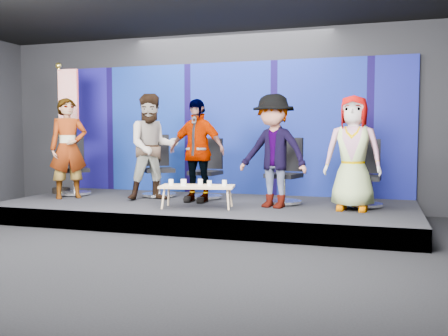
{
  "coord_description": "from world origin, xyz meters",
  "views": [
    {
      "loc": [
        2.85,
        -5.6,
        1.48
      ],
      "look_at": [
        0.36,
        2.4,
        0.91
      ],
      "focal_mm": 40.0,
      "sensor_mm": 36.0,
      "label": 1
    }
  ],
  "objects_px": {
    "panelist_a": "(68,148)",
    "chair_b": "(158,176)",
    "mug_b": "(184,183)",
    "mug_d": "(209,183)",
    "chair_e": "(365,184)",
    "flag_stand": "(65,125)",
    "panelist_b": "(153,147)",
    "mug_a": "(171,182)",
    "coffee_table": "(197,187)",
    "chair_c": "(207,179)",
    "chair_d": "(285,182)",
    "mug_c": "(200,182)",
    "mug_e": "(224,183)",
    "panelist_e": "(353,153)",
    "panelist_d": "(273,151)",
    "panelist_c": "(197,151)",
    "chair_a": "(74,176)"
  },
  "relations": [
    {
      "from": "chair_d",
      "to": "mug_c",
      "type": "xyz_separation_m",
      "value": [
        -1.24,
        -0.81,
        0.04
      ]
    },
    {
      "from": "panelist_c",
      "to": "mug_d",
      "type": "relative_size",
      "value": 20.84
    },
    {
      "from": "panelist_a",
      "to": "coffee_table",
      "type": "height_order",
      "value": "panelist_a"
    },
    {
      "from": "chair_b",
      "to": "mug_a",
      "type": "distance_m",
      "value": 1.44
    },
    {
      "from": "chair_a",
      "to": "chair_e",
      "type": "relative_size",
      "value": 1.04
    },
    {
      "from": "mug_c",
      "to": "flag_stand",
      "type": "bearing_deg",
      "value": 163.04
    },
    {
      "from": "panelist_e",
      "to": "flag_stand",
      "type": "xyz_separation_m",
      "value": [
        -5.58,
        0.58,
        0.48
      ]
    },
    {
      "from": "mug_e",
      "to": "flag_stand",
      "type": "xyz_separation_m",
      "value": [
        -3.62,
        0.98,
        0.97
      ]
    },
    {
      "from": "chair_d",
      "to": "panelist_d",
      "type": "height_order",
      "value": "panelist_d"
    },
    {
      "from": "chair_a",
      "to": "mug_b",
      "type": "height_order",
      "value": "chair_a"
    },
    {
      "from": "panelist_b",
      "to": "chair_e",
      "type": "relative_size",
      "value": 1.73
    },
    {
      "from": "panelist_b",
      "to": "panelist_e",
      "type": "distance_m",
      "value": 3.49
    },
    {
      "from": "coffee_table",
      "to": "flag_stand",
      "type": "bearing_deg",
      "value": 161.38
    },
    {
      "from": "panelist_a",
      "to": "chair_e",
      "type": "xyz_separation_m",
      "value": [
        5.25,
        0.53,
        -0.56
      ]
    },
    {
      "from": "mug_a",
      "to": "chair_e",
      "type": "bearing_deg",
      "value": 18.55
    },
    {
      "from": "chair_c",
      "to": "flag_stand",
      "type": "distance_m",
      "value": 3.11
    },
    {
      "from": "coffee_table",
      "to": "mug_b",
      "type": "xyz_separation_m",
      "value": [
        -0.19,
        -0.12,
        0.08
      ]
    },
    {
      "from": "mug_a",
      "to": "panelist_c",
      "type": "bearing_deg",
      "value": 75.69
    },
    {
      "from": "chair_c",
      "to": "panelist_c",
      "type": "height_order",
      "value": "panelist_c"
    },
    {
      "from": "panelist_e",
      "to": "panelist_b",
      "type": "bearing_deg",
      "value": -179.77
    },
    {
      "from": "chair_a",
      "to": "panelist_a",
      "type": "distance_m",
      "value": 0.75
    },
    {
      "from": "mug_c",
      "to": "mug_e",
      "type": "relative_size",
      "value": 1.06
    },
    {
      "from": "mug_c",
      "to": "flag_stand",
      "type": "height_order",
      "value": "flag_stand"
    },
    {
      "from": "chair_c",
      "to": "chair_d",
      "type": "relative_size",
      "value": 0.98
    },
    {
      "from": "chair_e",
      "to": "mug_a",
      "type": "distance_m",
      "value": 3.17
    },
    {
      "from": "chair_e",
      "to": "mug_a",
      "type": "relative_size",
      "value": 12.12
    },
    {
      "from": "coffee_table",
      "to": "chair_e",
      "type": "bearing_deg",
      "value": 20.69
    },
    {
      "from": "panelist_e",
      "to": "mug_b",
      "type": "distance_m",
      "value": 2.69
    },
    {
      "from": "chair_c",
      "to": "chair_e",
      "type": "bearing_deg",
      "value": 3.47
    },
    {
      "from": "chair_a",
      "to": "chair_c",
      "type": "height_order",
      "value": "chair_a"
    },
    {
      "from": "chair_c",
      "to": "coffee_table",
      "type": "xyz_separation_m",
      "value": [
        0.25,
        -1.18,
        -0.03
      ]
    },
    {
      "from": "chair_c",
      "to": "mug_b",
      "type": "relative_size",
      "value": 10.42
    },
    {
      "from": "panelist_a",
      "to": "chair_b",
      "type": "xyz_separation_m",
      "value": [
        1.47,
        0.72,
        -0.54
      ]
    },
    {
      "from": "chair_a",
      "to": "chair_c",
      "type": "distance_m",
      "value": 2.66
    },
    {
      "from": "chair_a",
      "to": "mug_c",
      "type": "distance_m",
      "value": 3.03
    },
    {
      "from": "chair_a",
      "to": "panelist_b",
      "type": "height_order",
      "value": "panelist_b"
    },
    {
      "from": "chair_e",
      "to": "flag_stand",
      "type": "xyz_separation_m",
      "value": [
        -5.75,
        0.11,
        1.01
      ]
    },
    {
      "from": "chair_b",
      "to": "mug_b",
      "type": "height_order",
      "value": "chair_b"
    },
    {
      "from": "mug_a",
      "to": "mug_d",
      "type": "xyz_separation_m",
      "value": [
        0.65,
        0.03,
        -0.0
      ]
    },
    {
      "from": "mug_a",
      "to": "flag_stand",
      "type": "height_order",
      "value": "flag_stand"
    },
    {
      "from": "chair_d",
      "to": "mug_a",
      "type": "bearing_deg",
      "value": -135.02
    },
    {
      "from": "chair_d",
      "to": "mug_b",
      "type": "distance_m",
      "value": 1.77
    },
    {
      "from": "chair_d",
      "to": "panelist_c",
      "type": "bearing_deg",
      "value": -155.29
    },
    {
      "from": "chair_e",
      "to": "chair_d",
      "type": "bearing_deg",
      "value": -173.97
    },
    {
      "from": "mug_e",
      "to": "panelist_d",
      "type": "bearing_deg",
      "value": 22.57
    },
    {
      "from": "panelist_d",
      "to": "mug_a",
      "type": "height_order",
      "value": "panelist_d"
    },
    {
      "from": "mug_b",
      "to": "mug_d",
      "type": "height_order",
      "value": "mug_b"
    },
    {
      "from": "panelist_b",
      "to": "mug_b",
      "type": "distance_m",
      "value": 1.32
    },
    {
      "from": "chair_c",
      "to": "mug_d",
      "type": "bearing_deg",
      "value": -61.04
    },
    {
      "from": "mug_e",
      "to": "mug_d",
      "type": "bearing_deg",
      "value": -153.63
    }
  ]
}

